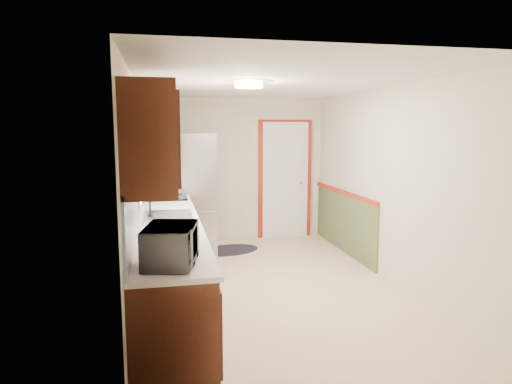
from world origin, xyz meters
name	(u,v)px	position (x,y,z in m)	size (l,w,h in m)	color
room_shell	(271,188)	(0.00, 0.00, 1.20)	(3.20, 5.20, 2.52)	beige
kitchen_run	(165,231)	(-1.24, -0.29, 0.81)	(0.63, 4.00, 2.20)	#37170C
back_wall_trim	(297,188)	(0.99, 2.21, 0.89)	(1.12, 2.30, 2.08)	maroon
ceiling_fixture	(249,85)	(-0.30, -0.20, 2.36)	(0.30, 0.30, 0.06)	#FFD88C
microwave	(171,241)	(-1.20, -1.95, 1.11)	(0.50, 0.28, 0.34)	white
refrigerator	(190,194)	(-0.83, 1.78, 0.91)	(0.80, 0.78, 1.82)	#B7B7BC
rug	(228,250)	(-0.26, 1.74, 0.01)	(0.98, 0.63, 0.01)	black
cooktop	(167,197)	(-1.19, 1.24, 0.95)	(0.55, 0.66, 0.02)	black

